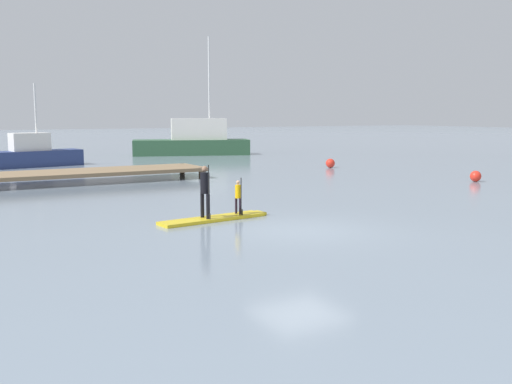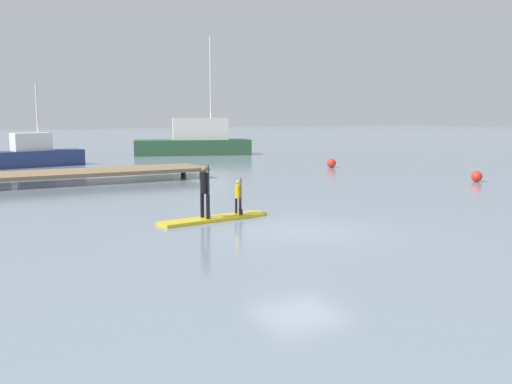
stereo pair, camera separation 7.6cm
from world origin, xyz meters
The scene contains 9 objects.
ground_plane centered at (0.00, 0.00, 0.00)m, with size 240.00×240.00×0.00m, color gray.
paddleboard_near centered at (-1.41, 2.65, 0.05)m, with size 3.74×1.15×0.10m.
paddler_adult centered at (-1.74, 2.60, 1.02)m, with size 0.32×0.51×1.65m.
paddler_child_solo centered at (-0.52, 2.74, 0.71)m, with size 0.21×0.39×1.19m.
fishing_boat_white_large centered at (9.83, 29.98, 1.09)m, with size 9.60×5.43×9.43m.
motor_boat_small_navy centered at (-3.87, 25.10, 0.72)m, with size 7.59×2.93×5.20m.
floating_dock centered at (-3.19, 14.96, 0.47)m, with size 13.24×3.16×0.56m.
mooring_buoy_near centered at (14.18, 5.71, 0.27)m, with size 0.54×0.54×0.54m, color red.
mooring_buoy_mid centered at (12.53, 15.23, 0.28)m, with size 0.56×0.56×0.56m, color red.
Camera 2 is at (-8.98, -13.38, 3.26)m, focal length 40.54 mm.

